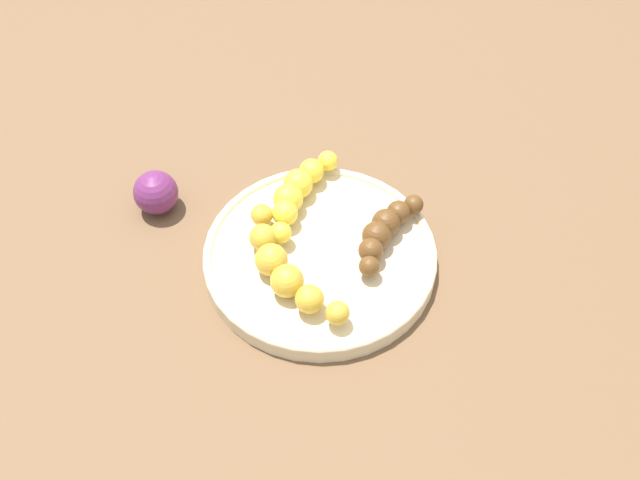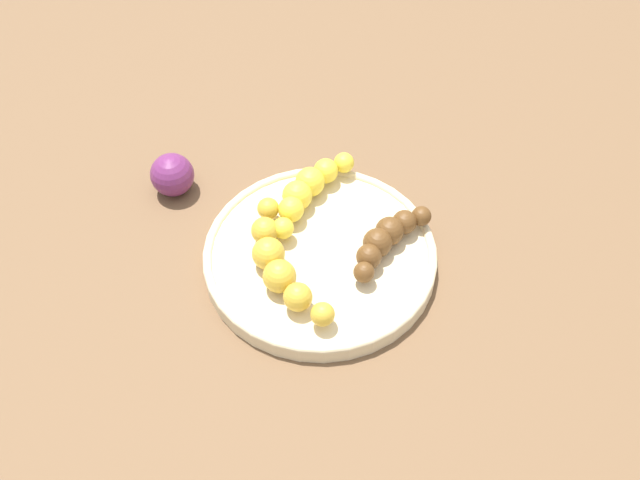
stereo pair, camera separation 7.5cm
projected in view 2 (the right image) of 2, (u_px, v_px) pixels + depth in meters
name	position (u px, v px, depth m)	size (l,w,h in m)	color
ground_plane	(320.00, 262.00, 0.78)	(2.40, 2.40, 0.00)	brown
fruit_bowl	(320.00, 255.00, 0.77)	(0.26, 0.26, 0.02)	beige
banana_yellow	(307.00, 190.00, 0.79)	(0.07, 0.14, 0.03)	yellow
banana_spotted	(279.00, 263.00, 0.73)	(0.17, 0.07, 0.04)	gold
banana_overripe	(386.00, 239.00, 0.75)	(0.06, 0.12, 0.03)	#593819
plum_purple	(172.00, 175.00, 0.83)	(0.05, 0.05, 0.05)	#662659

